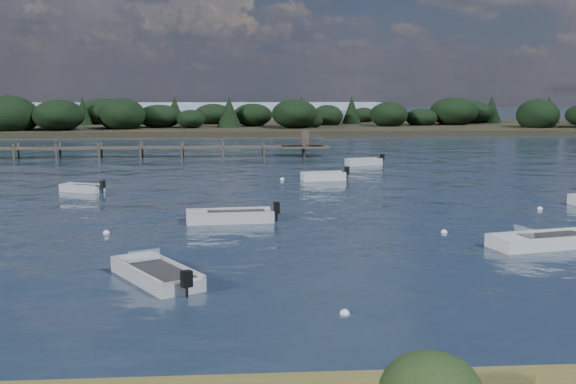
{
  "coord_description": "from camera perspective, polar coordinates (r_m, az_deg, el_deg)",
  "views": [
    {
      "loc": [
        -3.65,
        -28.2,
        7.02
      ],
      "look_at": [
        -0.41,
        14.0,
        1.0
      ],
      "focal_mm": 45.0,
      "sensor_mm": 36.0,
      "label": 1
    }
  ],
  "objects": [
    {
      "name": "tender_far_grey_b",
      "position": [
        68.03,
        6.0,
        2.28
      ],
      "size": [
        3.79,
        2.02,
        1.27
      ],
      "color": "#ABAFB2",
      "rests_on": "ground"
    },
    {
      "name": "ground",
      "position": [
        88.55,
        -2.01,
        3.54
      ],
      "size": [
        400.0,
        400.0,
        0.0
      ],
      "primitive_type": "plane",
      "color": "#162233",
      "rests_on": "ground"
    },
    {
      "name": "tender_far_white",
      "position": [
        56.41,
        2.81,
        1.12
      ],
      "size": [
        3.84,
        1.76,
        1.29
      ],
      "color": "silver",
      "rests_on": "ground"
    },
    {
      "name": "dinghy_mid_white_a",
      "position": [
        34.49,
        19.54,
        -3.85
      ],
      "size": [
        5.45,
        2.95,
        1.25
      ],
      "color": "silver",
      "rests_on": "ground"
    },
    {
      "name": "buoy_e",
      "position": [
        56.73,
        -0.46,
        0.99
      ],
      "size": [
        0.32,
        0.32,
        0.32
      ],
      "primitive_type": "sphere",
      "color": "silver",
      "rests_on": "ground"
    },
    {
      "name": "dinghy_mid_grey",
      "position": [
        38.78,
        -4.64,
        -2.1
      ],
      "size": [
        5.06,
        2.12,
        1.26
      ],
      "color": "#ABAFB2",
      "rests_on": "ground"
    },
    {
      "name": "jetty",
      "position": [
        78.54,
        -17.72,
        3.3
      ],
      "size": [
        64.5,
        3.2,
        3.4
      ],
      "color": "#4B4137",
      "rests_on": "ground"
    },
    {
      "name": "tender_far_grey",
      "position": [
        52.03,
        -15.95,
        0.19
      ],
      "size": [
        3.31,
        2.3,
        1.07
      ],
      "color": "#ABAFB2",
      "rests_on": "ground"
    },
    {
      "name": "buoy_a",
      "position": [
        23.12,
        4.5,
        -9.6
      ],
      "size": [
        0.32,
        0.32,
        0.32
      ],
      "primitive_type": "sphere",
      "color": "silver",
      "rests_on": "ground"
    },
    {
      "name": "buoy_d",
      "position": [
        45.22,
        19.29,
        -1.29
      ],
      "size": [
        0.32,
        0.32,
        0.32
      ],
      "primitive_type": "sphere",
      "color": "silver",
      "rests_on": "ground"
    },
    {
      "name": "buoy_b",
      "position": [
        36.58,
        12.23,
        -3.15
      ],
      "size": [
        0.32,
        0.32,
        0.32
      ],
      "primitive_type": "sphere",
      "color": "silver",
      "rests_on": "ground"
    },
    {
      "name": "far_headland",
      "position": [
        131.46,
        8.25,
        5.81
      ],
      "size": [
        190.0,
        40.0,
        5.8
      ],
      "color": "black",
      "rests_on": "ground"
    },
    {
      "name": "buoy_c",
      "position": [
        36.69,
        -14.16,
        -3.18
      ],
      "size": [
        0.32,
        0.32,
        0.32
      ],
      "primitive_type": "sphere",
      "color": "silver",
      "rests_on": "ground"
    },
    {
      "name": "dinghy_near_olive",
      "position": [
        27.31,
        -10.4,
        -6.58
      ],
      "size": [
        3.82,
        4.93,
        1.23
      ],
      "color": "#ABAFB2",
      "rests_on": "ground"
    }
  ]
}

